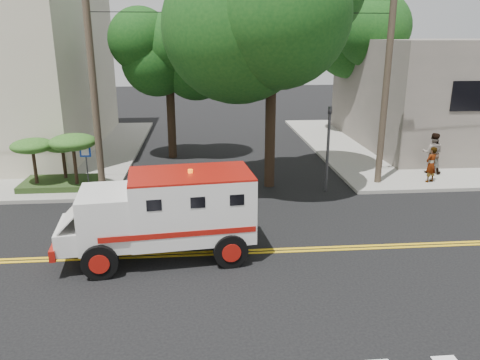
{
  "coord_description": "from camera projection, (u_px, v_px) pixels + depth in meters",
  "views": [
    {
      "loc": [
        -1.47,
        -12.97,
        6.34
      ],
      "look_at": [
        -0.15,
        2.31,
        1.6
      ],
      "focal_mm": 35.0,
      "sensor_mm": 36.0,
      "label": 1
    }
  ],
  "objects": [
    {
      "name": "palm_planter",
      "position": [
        58.0,
        153.0,
        19.55
      ],
      "size": [
        3.52,
        2.63,
        2.36
      ],
      "color": "#1E3314",
      "rests_on": "sidewalk_nw"
    },
    {
      "name": "ground",
      "position": [
        251.0,
        252.0,
        14.34
      ],
      "size": [
        100.0,
        100.0,
        0.0
      ],
      "primitive_type": "plane",
      "color": "black",
      "rests_on": "ground"
    },
    {
      "name": "sidewalk_ne",
      "position": [
        449.0,
        144.0,
        28.27
      ],
      "size": [
        17.0,
        17.0,
        0.15
      ],
      "primitive_type": "cube",
      "color": "gray",
      "rests_on": "ground"
    },
    {
      "name": "traffic_signal",
      "position": [
        328.0,
        140.0,
        19.32
      ],
      "size": [
        0.15,
        0.18,
        3.6
      ],
      "color": "#3F3F42",
      "rests_on": "ground"
    },
    {
      "name": "tree_main",
      "position": [
        285.0,
        13.0,
        18.28
      ],
      "size": [
        6.08,
        5.7,
        9.85
      ],
      "color": "black",
      "rests_on": "ground"
    },
    {
      "name": "building_right",
      "position": [
        475.0,
        91.0,
        27.96
      ],
      "size": [
        14.0,
        12.0,
        6.0
      ],
      "primitive_type": "cube",
      "color": "#69635A",
      "rests_on": "sidewalk_ne"
    },
    {
      "name": "armored_truck",
      "position": [
        166.0,
        211.0,
        13.63
      ],
      "size": [
        5.84,
        2.77,
        2.57
      ],
      "rotation": [
        0.0,
        0.0,
        0.11
      ],
      "color": "silver",
      "rests_on": "ground"
    },
    {
      "name": "tree_right",
      "position": [
        369.0,
        40.0,
        28.27
      ],
      "size": [
        4.8,
        4.5,
        8.2
      ],
      "color": "black",
      "rests_on": "ground"
    },
    {
      "name": "accessibility_sign",
      "position": [
        86.0,
        162.0,
        19.31
      ],
      "size": [
        0.45,
        0.1,
        2.02
      ],
      "color": "#3F3F42",
      "rests_on": "ground"
    },
    {
      "name": "pedestrian_b",
      "position": [
        432.0,
        153.0,
        21.76
      ],
      "size": [
        1.15,
        1.05,
        1.92
      ],
      "primitive_type": "imported",
      "rotation": [
        0.0,
        0.0,
        2.7
      ],
      "color": "gray",
      "rests_on": "sidewalk_ne"
    },
    {
      "name": "utility_pole_right",
      "position": [
        386.0,
        82.0,
        19.43
      ],
      "size": [
        0.28,
        0.28,
        9.0
      ],
      "primitive_type": "cylinder",
      "color": "#382D23",
      "rests_on": "ground"
    },
    {
      "name": "tree_left",
      "position": [
        174.0,
        48.0,
        23.65
      ],
      "size": [
        4.48,
        4.2,
        7.7
      ],
      "color": "black",
      "rests_on": "ground"
    },
    {
      "name": "utility_pole_left",
      "position": [
        93.0,
        85.0,
        18.26
      ],
      "size": [
        0.28,
        0.28,
        9.0
      ],
      "primitive_type": "cylinder",
      "color": "#382D23",
      "rests_on": "ground"
    },
    {
      "name": "pedestrian_a",
      "position": [
        431.0,
        164.0,
        20.48
      ],
      "size": [
        0.69,
        0.59,
        1.59
      ],
      "primitive_type": "imported",
      "rotation": [
        0.0,
        0.0,
        3.59
      ],
      "color": "gray",
      "rests_on": "sidewalk_ne"
    }
  ]
}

